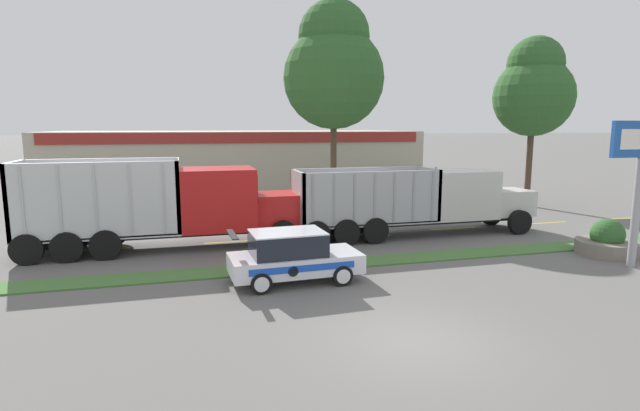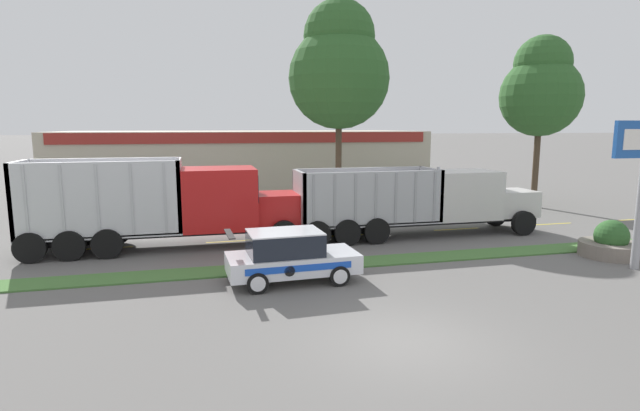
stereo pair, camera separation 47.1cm
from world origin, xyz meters
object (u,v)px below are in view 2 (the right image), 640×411
at_px(dump_truck_lead, 192,206).
at_px(stone_planter, 611,244).
at_px(dump_truck_mid, 438,202).
at_px(rally_car, 290,256).

xyz_separation_m(dump_truck_lead, stone_planter, (15.71, -5.54, -1.23)).
height_order(dump_truck_mid, rally_car, dump_truck_mid).
relative_size(rally_car, stone_planter, 1.87).
bearing_deg(dump_truck_mid, stone_planter, -48.07).
distance_m(dump_truck_lead, stone_planter, 16.70).
height_order(dump_truck_lead, stone_planter, dump_truck_lead).
distance_m(rally_car, stone_planter, 12.66).
xyz_separation_m(dump_truck_lead, rally_car, (3.05, -5.71, -0.86)).
bearing_deg(stone_planter, rally_car, -179.23).
relative_size(dump_truck_lead, dump_truck_mid, 0.97).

